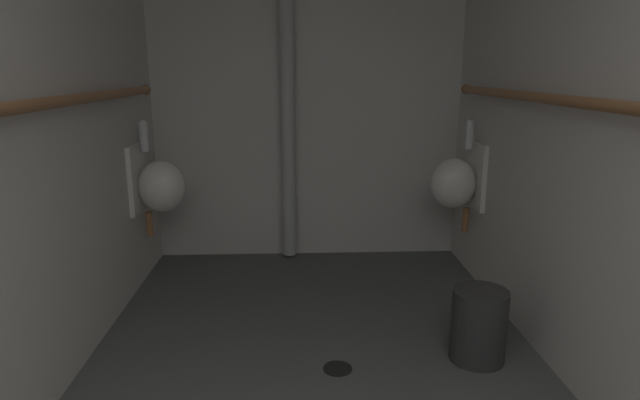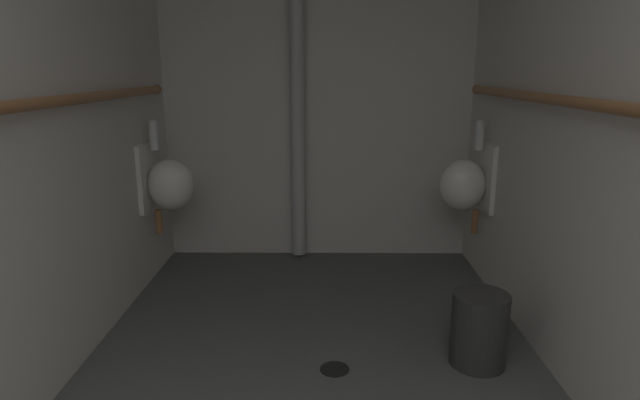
% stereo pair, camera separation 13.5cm
% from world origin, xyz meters
% --- Properties ---
extents(wall_back, '(2.36, 0.06, 2.60)m').
position_xyz_m(wall_back, '(0.00, 4.28, 1.30)').
color(wall_back, silver).
rests_on(wall_back, ground).
extents(urinal_left_mid, '(0.32, 0.30, 0.76)m').
position_xyz_m(urinal_left_mid, '(-0.97, 3.73, 0.67)').
color(urinal_left_mid, silver).
extents(urinal_right_mid, '(0.32, 0.30, 0.76)m').
position_xyz_m(urinal_right_mid, '(0.97, 3.74, 0.67)').
color(urinal_right_mid, silver).
extents(supply_pipe_right, '(0.06, 3.68, 0.06)m').
position_xyz_m(supply_pipe_right, '(1.06, 2.13, 1.26)').
color(supply_pipe_right, '#936038').
extents(standpipe_back_wall, '(0.10, 0.10, 2.55)m').
position_xyz_m(standpipe_back_wall, '(-0.14, 4.17, 1.30)').
color(standpipe_back_wall, '#B2B2B2').
rests_on(standpipe_back_wall, ground).
extents(floor_drain, '(0.14, 0.14, 0.01)m').
position_xyz_m(floor_drain, '(0.10, 2.60, 0.00)').
color(floor_drain, black).
rests_on(floor_drain, ground).
extents(waste_bin, '(0.27, 0.27, 0.36)m').
position_xyz_m(waste_bin, '(0.79, 2.67, 0.18)').
color(waste_bin, '#2D2D2D').
rests_on(waste_bin, ground).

